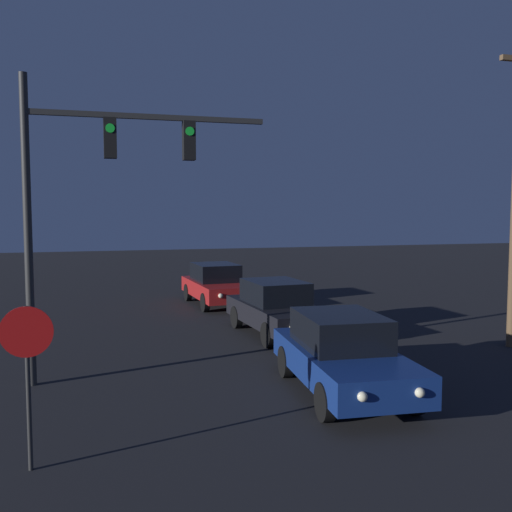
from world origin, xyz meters
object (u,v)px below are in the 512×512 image
at_px(traffic_signal_mast, 90,181).
at_px(car_far, 217,284).
at_px(stop_sign, 27,356).
at_px(car_mid, 277,308).
at_px(car_near, 342,354).

bearing_deg(traffic_signal_mast, car_far, 62.39).
xyz_separation_m(car_far, stop_sign, (-5.91, -13.91, 0.91)).
xyz_separation_m(car_mid, car_far, (-0.61, 6.08, 0.00)).
bearing_deg(car_mid, stop_sign, 46.36).
bearing_deg(stop_sign, traffic_signal_mast, 77.76).
height_order(traffic_signal_mast, stop_sign, traffic_signal_mast).
height_order(car_far, stop_sign, stop_sign).
height_order(car_near, car_mid, same).
distance_m(car_mid, car_far, 6.11).
height_order(car_mid, car_far, same).
relative_size(traffic_signal_mast, stop_sign, 2.74).
xyz_separation_m(car_near, stop_sign, (-6.04, -2.02, 0.91)).
bearing_deg(stop_sign, car_near, 18.48).
bearing_deg(car_mid, traffic_signal_mast, 27.42).
xyz_separation_m(car_near, car_mid, (0.48, 5.82, 0.00)).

